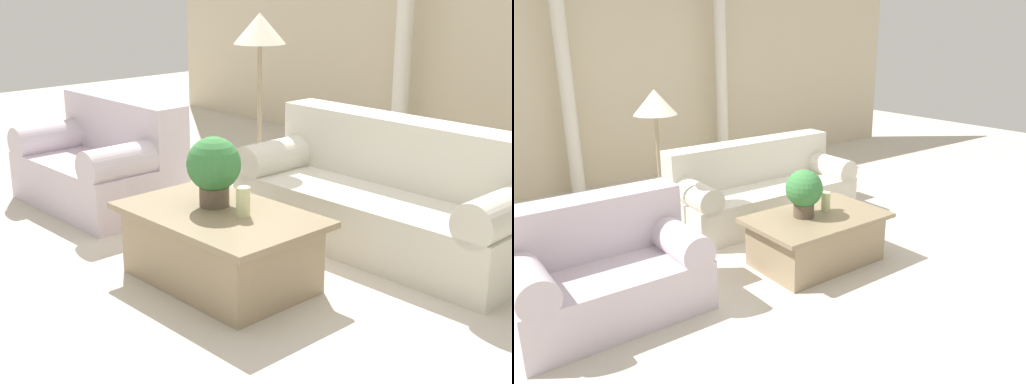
# 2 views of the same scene
# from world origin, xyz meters

# --- Properties ---
(ground_plane) EXTENTS (16.00, 16.00, 0.00)m
(ground_plane) POSITION_xyz_m (0.00, 0.00, 0.00)
(ground_plane) COLOR beige
(sofa_long) EXTENTS (2.16, 0.86, 0.88)m
(sofa_long) POSITION_xyz_m (0.35, 0.97, 0.35)
(sofa_long) COLOR beige
(sofa_long) RESTS_ON ground_plane
(loveseat) EXTENTS (1.41, 0.86, 0.88)m
(loveseat) POSITION_xyz_m (-1.84, 0.02, 0.36)
(loveseat) COLOR silver
(loveseat) RESTS_ON ground_plane
(coffee_table) EXTENTS (1.26, 0.80, 0.47)m
(coffee_table) POSITION_xyz_m (0.04, -0.32, 0.24)
(coffee_table) COLOR #998466
(coffee_table) RESTS_ON ground_plane
(potted_plant) EXTENTS (0.34, 0.34, 0.44)m
(potted_plant) POSITION_xyz_m (-0.07, -0.27, 0.72)
(potted_plant) COLOR brown
(potted_plant) RESTS_ON coffee_table
(pillar_candle) EXTENTS (0.09, 0.09, 0.18)m
(pillar_candle) POSITION_xyz_m (0.20, -0.27, 0.56)
(pillar_candle) COLOR beige
(pillar_candle) RESTS_ON coffee_table
(floor_lamp) EXTENTS (0.41, 0.41, 1.57)m
(floor_lamp) POSITION_xyz_m (-0.92, 0.93, 1.36)
(floor_lamp) COLOR gray
(floor_lamp) RESTS_ON ground_plane
(column_left) EXTENTS (0.24, 0.24, 2.60)m
(column_left) POSITION_xyz_m (-1.10, 3.11, 1.33)
(column_left) COLOR silver
(column_left) RESTS_ON ground_plane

